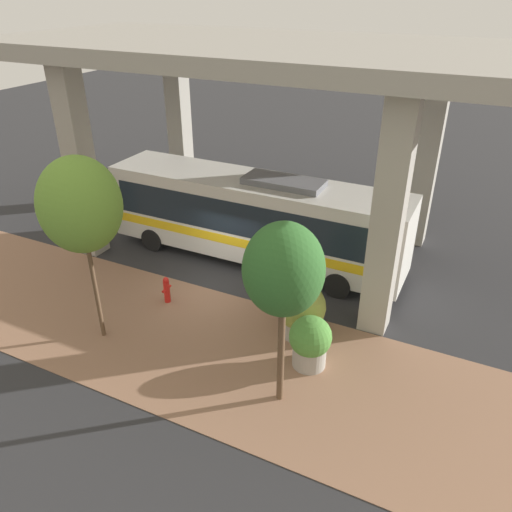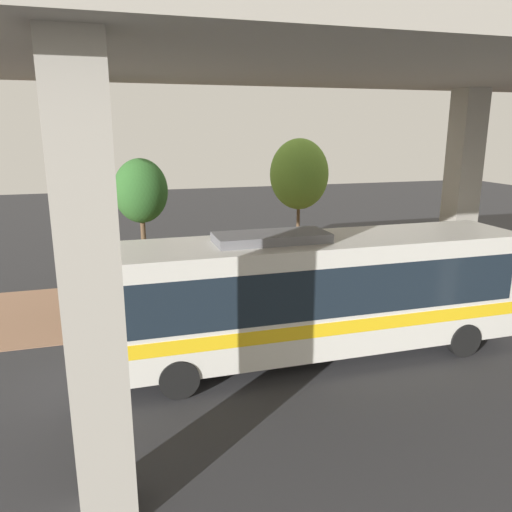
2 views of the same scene
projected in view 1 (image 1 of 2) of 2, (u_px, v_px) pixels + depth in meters
name	position (u px, v px, depth m)	size (l,w,h in m)	color
ground_plane	(210.00, 290.00, 18.80)	(80.00, 80.00, 0.00)	#2D2D30
sidewalk_strip	(164.00, 334.00, 16.44)	(6.00, 40.00, 0.02)	#936B51
overpass	(257.00, 71.00, 18.41)	(9.40, 20.16, 8.33)	#9E998E
bus	(255.00, 215.00, 19.88)	(2.70, 12.20, 3.73)	silver
fire_hydrant	(167.00, 290.00, 17.83)	(0.46, 0.22, 1.03)	red
planter_front	(310.00, 342.00, 14.71)	(1.27, 1.27, 1.70)	#9E998E
planter_middle	(301.00, 311.00, 16.05)	(1.59, 1.59, 1.85)	#9E998E
street_tree_near	(80.00, 205.00, 14.14)	(2.38, 2.38, 6.06)	brown
street_tree_far	(284.00, 271.00, 11.91)	(2.01, 2.01, 5.38)	brown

